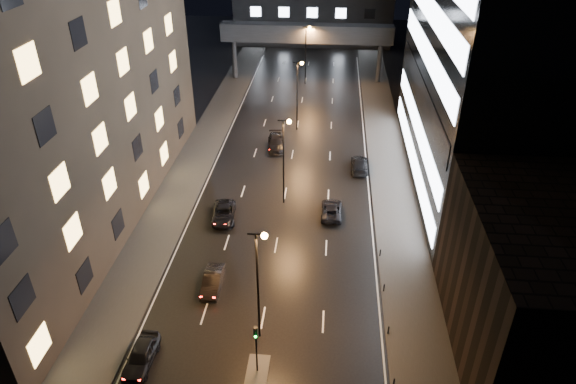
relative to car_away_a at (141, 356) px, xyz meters
name	(u,v)px	position (x,y,z in m)	size (l,w,h in m)	color
ground	(292,154)	(8.45, 35.47, -0.79)	(160.00, 160.00, 0.00)	black
sidewalk_left	(191,168)	(-4.05, 30.47, -0.71)	(5.00, 110.00, 0.15)	#383533
sidewalk_right	(390,176)	(20.95, 30.47, -0.71)	(5.00, 110.00, 0.15)	#383533
building_left	(29,26)	(-14.05, 19.47, 19.21)	(15.00, 48.00, 40.00)	#2D2319
building_right_low	(532,285)	(28.45, 4.47, 5.21)	(10.00, 18.00, 12.00)	black
skybridge	(307,34)	(8.45, 65.47, 7.55)	(30.00, 3.00, 10.00)	#333335
traffic_signal_near	(256,342)	(8.75, -0.04, 2.31)	(0.28, 0.34, 4.40)	black
bollard_row	(391,356)	(18.65, 1.97, -0.34)	(0.12, 25.12, 0.90)	black
streetlight_near	(259,273)	(8.61, 3.47, 5.71)	(1.45, 0.50, 10.15)	black
streetlight_mid_a	(285,151)	(8.61, 23.47, 5.71)	(1.45, 0.50, 10.15)	black
streetlight_mid_b	(298,87)	(8.61, 43.47, 5.71)	(1.45, 0.50, 10.15)	black
streetlight_far	(307,48)	(8.61, 63.47, 5.71)	(1.45, 0.50, 10.15)	black
car_away_a	(141,356)	(0.00, 0.00, 0.00)	(1.86, 4.62, 1.57)	black
car_away_b	(213,281)	(3.51, 8.80, -0.06)	(1.55, 4.44, 1.46)	black
car_away_c	(224,213)	(2.37, 19.63, -0.08)	(2.36, 5.11, 1.42)	black
car_away_d	(276,143)	(6.07, 37.23, -0.01)	(2.17, 5.33, 1.55)	black
car_toward_a	(332,210)	(13.86, 21.40, -0.13)	(2.19, 4.74, 1.32)	black
car_toward_b	(360,164)	(17.18, 31.98, -0.03)	(2.11, 5.20, 1.51)	black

